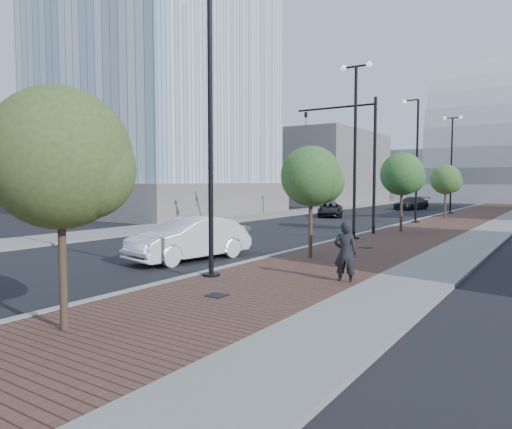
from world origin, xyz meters
The scene contains 22 objects.
sidewalk centered at (3.50, 40.00, 0.06)m, with size 7.00×140.00×0.12m, color #4C2D23.
concrete_strip centered at (6.20, 40.00, 0.07)m, with size 2.40×140.00×0.13m, color slate.
curb centered at (0.00, 40.00, 0.07)m, with size 0.30×140.00×0.14m, color gray.
west_sidewalk centered at (-13.00, 40.00, 0.06)m, with size 4.00×140.00×0.12m, color slate.
white_sedan centered at (-2.52, 12.48, 0.86)m, with size 1.83×5.23×1.72m, color silver.
dark_car_mid centered at (-7.73, 37.13, 0.63)m, with size 2.10×4.56×1.27m, color black.
dark_car_far centered at (-4.69, 51.88, 0.71)m, with size 1.99×4.91×1.42m, color black.
pedestrian centered at (4.53, 11.60, 0.98)m, with size 0.71×0.47×1.96m, color black.
streetlight_1 centered at (0.49, 10.00, 4.34)m, with size 1.44×0.56×9.21m.
streetlight_2 centered at (0.60, 22.00, 4.82)m, with size 1.72×0.56×9.28m.
streetlight_3 centered at (0.49, 34.00, 4.34)m, with size 1.44×0.56×9.21m.
streetlight_4 centered at (0.60, 46.00, 4.82)m, with size 1.72×0.56×9.28m.
traffic_mast centered at (-0.30, 25.00, 4.98)m, with size 5.09×0.20×8.00m.
tree_0 centered at (1.65, 4.02, 3.61)m, with size 2.86×2.86×5.05m.
tree_1 centered at (1.65, 15.02, 3.35)m, with size 2.43×2.39×4.56m.
tree_2 centered at (1.65, 27.02, 3.59)m, with size 2.60×2.59×4.90m.
tree_3 centered at (1.65, 39.02, 3.30)m, with size 2.45×2.41×4.52m.
tower_podium centered at (-24.00, 32.00, 1.50)m, with size 19.00×19.00×3.00m, color slate.
convention_center centered at (-2.00, 85.00, 6.00)m, with size 50.00×30.00×50.00m.
commercial_block_nw centered at (-20.00, 60.00, 5.00)m, with size 14.00×20.00×10.00m, color #68615D.
utility_cover_1 centered at (2.40, 8.00, 0.13)m, with size 0.50×0.50×0.02m, color black.
utility_cover_2 centered at (2.40, 19.00, 0.13)m, with size 0.50×0.50×0.02m, color black.
Camera 1 is at (10.16, -1.76, 3.16)m, focal length 33.28 mm.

